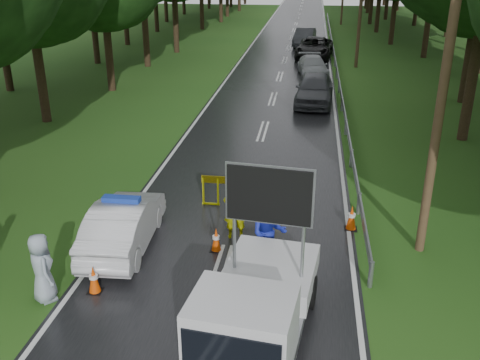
% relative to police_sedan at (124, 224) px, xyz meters
% --- Properties ---
extents(ground, '(160.00, 160.00, 0.00)m').
position_rel_police_sedan_xyz_m(ground, '(2.78, -1.12, -0.68)').
color(ground, '#1E4915').
rests_on(ground, ground).
extents(road, '(7.00, 140.00, 0.02)m').
position_rel_police_sedan_xyz_m(road, '(2.78, 28.88, -0.67)').
color(road, black).
rests_on(road, ground).
extents(guardrail, '(0.12, 60.06, 0.70)m').
position_rel_police_sedan_xyz_m(guardrail, '(6.48, 28.55, -0.13)').
color(guardrail, gray).
rests_on(guardrail, ground).
extents(utility_pole_near, '(1.40, 0.24, 10.00)m').
position_rel_police_sedan_xyz_m(utility_pole_near, '(7.98, 0.88, 4.39)').
color(utility_pole_near, '#453220').
rests_on(utility_pole_near, ground).
extents(police_sedan, '(1.63, 4.15, 1.48)m').
position_rel_police_sedan_xyz_m(police_sedan, '(0.00, 0.00, 0.00)').
color(police_sedan, silver).
rests_on(police_sedan, ground).
extents(work_truck, '(2.46, 4.62, 3.53)m').
position_rel_police_sedan_xyz_m(work_truck, '(3.97, -3.66, 0.28)').
color(work_truck, gray).
rests_on(work_truck, ground).
extents(barrier, '(2.46, 0.10, 1.02)m').
position_rel_police_sedan_xyz_m(barrier, '(2.80, 2.88, 0.09)').
color(barrier, '#DBDD0C').
rests_on(barrier, ground).
extents(officer, '(0.74, 0.59, 1.79)m').
position_rel_police_sedan_xyz_m(officer, '(2.92, 0.88, 0.22)').
color(officer, '#CBD20B').
rests_on(officer, ground).
extents(civilian, '(1.03, 0.86, 1.89)m').
position_rel_police_sedan_xyz_m(civilian, '(3.96, -0.48, 0.27)').
color(civilian, '#1A26AC').
rests_on(civilian, ground).
extents(bystander_right, '(0.94, 0.98, 1.69)m').
position_rel_police_sedan_xyz_m(bystander_right, '(-1.02, -2.62, 0.17)').
color(bystander_right, '#8B99A7').
rests_on(bystander_right, ground).
extents(queue_car_first, '(2.19, 4.88, 1.63)m').
position_rel_police_sedan_xyz_m(queue_car_first, '(5.05, 16.08, 0.14)').
color(queue_car_first, '#414249').
rests_on(queue_car_first, ground).
extents(queue_car_second, '(2.33, 4.57, 1.27)m').
position_rel_police_sedan_xyz_m(queue_car_second, '(4.92, 23.46, -0.04)').
color(queue_car_second, '#999CA1').
rests_on(queue_car_second, ground).
extents(queue_car_third, '(3.07, 5.81, 1.56)m').
position_rel_police_sedan_xyz_m(queue_car_third, '(4.98, 30.23, 0.10)').
color(queue_car_third, black).
rests_on(queue_car_third, ground).
extents(queue_car_fourth, '(2.06, 4.74, 1.51)m').
position_rel_police_sedan_xyz_m(queue_car_fourth, '(4.11, 36.23, 0.08)').
color(queue_car_fourth, '#38393E').
rests_on(queue_car_fourth, ground).
extents(cone_near_left, '(0.34, 0.34, 0.72)m').
position_rel_police_sedan_xyz_m(cone_near_left, '(-0.01, -2.20, -0.33)').
color(cone_near_left, black).
rests_on(cone_near_left, ground).
extents(cone_center, '(0.32, 0.32, 0.69)m').
position_rel_police_sedan_xyz_m(cone_center, '(2.52, 0.09, -0.34)').
color(cone_center, black).
rests_on(cone_center, ground).
extents(cone_far, '(0.35, 0.35, 0.74)m').
position_rel_police_sedan_xyz_m(cone_far, '(2.83, 3.88, -0.32)').
color(cone_far, black).
rests_on(cone_far, ground).
extents(cone_left_mid, '(0.30, 0.30, 0.64)m').
position_rel_police_sedan_xyz_m(cone_left_mid, '(-0.60, 1.88, -0.36)').
color(cone_left_mid, black).
rests_on(cone_left_mid, ground).
extents(cone_right, '(0.36, 0.36, 0.77)m').
position_rel_police_sedan_xyz_m(cone_right, '(6.20, 1.82, -0.31)').
color(cone_right, black).
rests_on(cone_right, ground).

